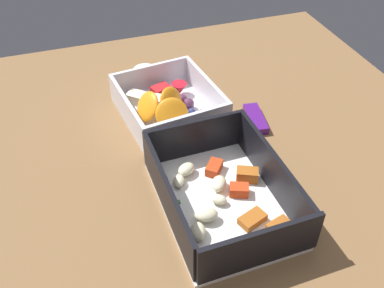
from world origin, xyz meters
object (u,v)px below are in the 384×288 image
at_px(candy_bar, 256,119).
at_px(paper_cup_liner, 145,74).
at_px(fruit_bowl, 167,105).
at_px(pasta_container, 222,194).

bearing_deg(candy_bar, paper_cup_liner, -142.56).
bearing_deg(fruit_bowl, paper_cup_liner, -175.57).
relative_size(pasta_container, paper_cup_liner, 5.22).
xyz_separation_m(pasta_container, fruit_bowl, (-0.21, -0.01, -0.00)).
bearing_deg(pasta_container, candy_bar, 140.29).
relative_size(fruit_bowl, paper_cup_liner, 4.37).
distance_m(pasta_container, fruit_bowl, 0.21).
distance_m(pasta_container, paper_cup_liner, 0.33).
bearing_deg(pasta_container, paper_cup_liner, -177.57).
bearing_deg(fruit_bowl, candy_bar, 63.83).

